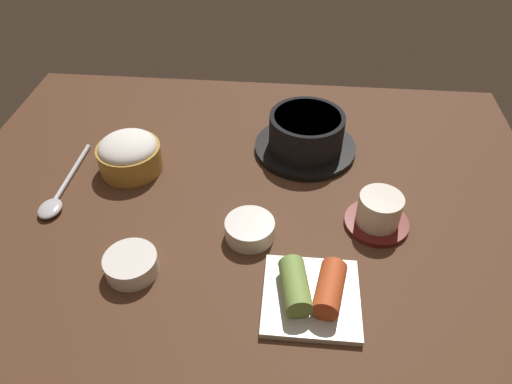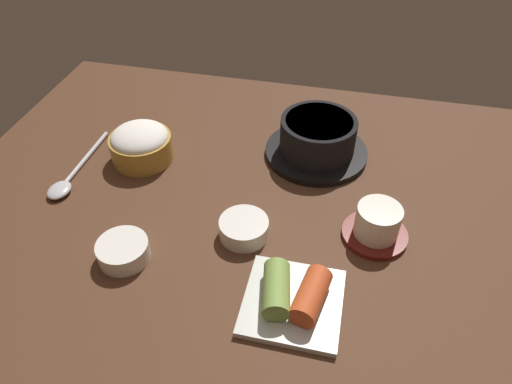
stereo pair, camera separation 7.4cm
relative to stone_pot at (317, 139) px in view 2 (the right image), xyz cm
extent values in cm
cube|color=#4C2D1C|center=(-9.67, -13.69, -4.52)|extent=(100.00, 76.00, 2.00)
cylinder|color=black|center=(0.00, 0.00, -2.95)|extent=(18.51, 18.51, 1.16)
cylinder|color=black|center=(0.00, 0.00, 0.77)|extent=(13.43, 13.43, 6.27)
cylinder|color=#D15619|center=(0.00, 0.00, 3.60)|extent=(11.82, 11.82, 0.60)
cylinder|color=#B78C38|center=(-30.37, -8.08, -1.22)|extent=(10.94, 10.94, 4.61)
ellipsoid|color=white|center=(-30.37, -8.08, 1.09)|extent=(10.07, 10.07, 3.83)
cylinder|color=maroon|center=(11.27, -18.18, -3.12)|extent=(9.89, 9.89, 0.80)
cylinder|color=silver|center=(11.27, -18.18, -0.29)|extent=(6.60, 6.60, 4.86)
cylinder|color=#C6D18C|center=(11.27, -18.18, 1.84)|extent=(5.61, 5.61, 0.40)
cylinder|color=white|center=(-8.01, -22.37, -2.08)|extent=(7.47, 7.47, 2.90)
cylinder|color=brown|center=(-8.01, -22.37, -0.93)|extent=(6.13, 6.13, 0.50)
cube|color=silver|center=(1.24, -33.07, -3.02)|extent=(12.81, 12.81, 1.00)
cylinder|color=#7A9E47|center=(-1.00, -33.07, -0.76)|extent=(4.81, 8.18, 3.53)
cylinder|color=#C64C23|center=(3.48, -33.07, -0.76)|extent=(4.91, 8.21, 3.53)
cylinder|color=white|center=(-23.78, -30.50, -2.08)|extent=(7.46, 7.46, 2.88)
cylinder|color=#386B2D|center=(-23.78, -30.50, -0.94)|extent=(6.12, 6.12, 0.50)
cylinder|color=#B7B7BC|center=(-40.29, -11.48, -3.12)|extent=(1.03, 17.17, 0.80)
ellipsoid|color=#B7B7BC|center=(-40.17, -20.06, -2.80)|extent=(3.60, 4.68, 1.26)
camera|label=1|loc=(-2.74, -70.51, 49.31)|focal=33.04mm
camera|label=2|loc=(4.59, -69.35, 49.31)|focal=33.04mm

